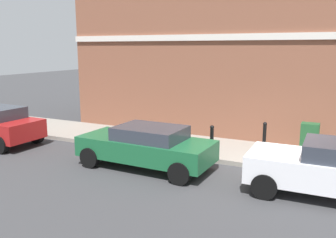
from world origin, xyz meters
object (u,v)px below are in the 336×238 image
at_px(utility_cabinet, 309,142).
at_px(bollard_near_cabinet, 264,136).
at_px(car_green, 147,146).
at_px(bollard_far_kerb, 212,140).

xyz_separation_m(utility_cabinet, bollard_near_cabinet, (0.10, 1.44, 0.02)).
bearing_deg(utility_cabinet, car_green, 122.06).
xyz_separation_m(utility_cabinet, bollard_far_kerb, (-1.18, 2.89, 0.02)).
distance_m(car_green, utility_cabinet, 5.23).
height_order(car_green, bollard_far_kerb, car_green).
distance_m(utility_cabinet, bollard_near_cabinet, 1.45).
bearing_deg(bollard_far_kerb, utility_cabinet, -67.79).
relative_size(utility_cabinet, bollard_near_cabinet, 1.11).
bearing_deg(car_green, bollard_far_kerb, -132.64).
bearing_deg(bollard_far_kerb, bollard_near_cabinet, -48.48).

